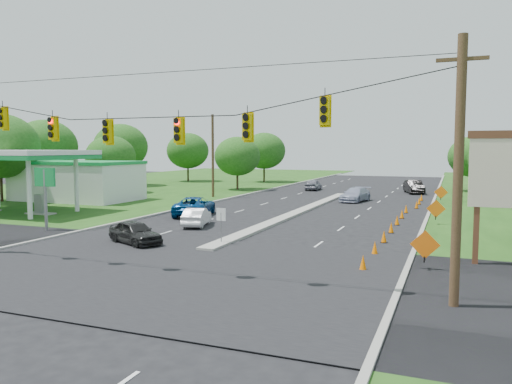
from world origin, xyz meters
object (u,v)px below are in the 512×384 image
at_px(white_sedan, 197,217).
at_px(blue_pickup, 195,206).
at_px(black_sedan, 135,232).
at_px(gas_station, 68,176).

xyz_separation_m(white_sedan, blue_pickup, (-2.72, 4.68, 0.13)).
bearing_deg(black_sedan, gas_station, 75.28).
xyz_separation_m(gas_station, black_sedan, (19.08, -15.82, -1.92)).
bearing_deg(black_sedan, white_sedan, 24.47).
relative_size(gas_station, white_sedan, 5.13).
bearing_deg(blue_pickup, white_sedan, 105.21).
bearing_deg(white_sedan, black_sedan, 73.37).
bearing_deg(blue_pickup, black_sedan, 87.79).
height_order(white_sedan, blue_pickup, blue_pickup).
distance_m(gas_station, white_sedan, 21.13).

